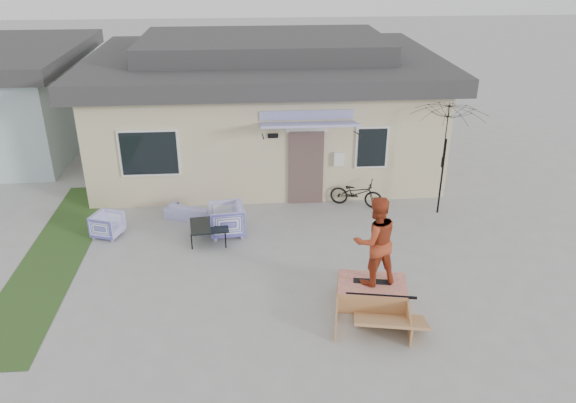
{
  "coord_description": "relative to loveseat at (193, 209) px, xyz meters",
  "views": [
    {
      "loc": [
        -0.59,
        -9.92,
        6.81
      ],
      "look_at": [
        0.3,
        1.8,
        1.3
      ],
      "focal_mm": 35.26,
      "sensor_mm": 36.0,
      "label": 1
    }
  ],
  "objects": [
    {
      "name": "skateboard",
      "position": [
        3.94,
        -4.08,
        0.2
      ],
      "size": [
        0.78,
        0.33,
        0.05
      ],
      "primitive_type": "cube",
      "rotation": [
        0.0,
        0.0,
        -0.19
      ],
      "color": "black",
      "rests_on": "skate_ramp"
    },
    {
      "name": "patio_umbrella",
      "position": [
        6.61,
        -0.13,
        1.47
      ],
      "size": [
        2.28,
        2.17,
        2.2
      ],
      "color": "black",
      "rests_on": "ground"
    },
    {
      "name": "ground",
      "position": [
        2.09,
        -3.7,
        -0.28
      ],
      "size": [
        90.0,
        90.0,
        0.0
      ],
      "primitive_type": "plane",
      "color": "#959593",
      "rests_on": "ground"
    },
    {
      "name": "coffee_table",
      "position": [
        0.5,
        -1.25,
        -0.06
      ],
      "size": [
        1.0,
        1.0,
        0.45
      ],
      "primitive_type": "cube",
      "rotation": [
        0.0,
        0.0,
        0.11
      ],
      "color": "black",
      "rests_on": "ground"
    },
    {
      "name": "armchair_right",
      "position": [
        0.91,
        -0.93,
        0.15
      ],
      "size": [
        0.88,
        0.93,
        0.87
      ],
      "primitive_type": "imported",
      "rotation": [
        0.0,
        0.0,
        -1.46
      ],
      "color": "#4949BB",
      "rests_on": "ground"
    },
    {
      "name": "skate_ramp",
      "position": [
        3.93,
        -4.12,
        -0.05
      ],
      "size": [
        1.69,
        2.05,
        0.46
      ],
      "primitive_type": null,
      "rotation": [
        0.0,
        0.0,
        -0.19
      ],
      "color": "#AD7849",
      "rests_on": "ground"
    },
    {
      "name": "bicycle",
      "position": [
        4.46,
        0.46,
        0.19
      ],
      "size": [
        1.56,
        1.01,
        0.94
      ],
      "primitive_type": "imported",
      "rotation": [
        0.0,
        0.0,
        1.2
      ],
      "color": "black",
      "rests_on": "ground"
    },
    {
      "name": "loveseat",
      "position": [
        0.0,
        0.0,
        0.0
      ],
      "size": [
        1.5,
        0.94,
        0.57
      ],
      "primitive_type": "imported",
      "rotation": [
        0.0,
        0.0,
        2.76
      ],
      "color": "#4949BB",
      "rests_on": "ground"
    },
    {
      "name": "house",
      "position": [
        2.09,
        4.3,
        1.66
      ],
      "size": [
        10.8,
        8.49,
        4.1
      ],
      "color": "#CABC91",
      "rests_on": "ground"
    },
    {
      "name": "grass_strip",
      "position": [
        -3.11,
        -1.7,
        -0.28
      ],
      "size": [
        1.4,
        8.0,
        0.01
      ],
      "primitive_type": "cube",
      "color": "#26441C",
      "rests_on": "ground"
    },
    {
      "name": "skater",
      "position": [
        3.94,
        -4.08,
        1.16
      ],
      "size": [
        1.04,
        0.89,
        1.87
      ],
      "primitive_type": "imported",
      "rotation": [
        0.0,
        0.0,
        3.36
      ],
      "color": "#A63D20",
      "rests_on": "skateboard"
    },
    {
      "name": "armchair_left",
      "position": [
        -2.05,
        -0.81,
        0.06
      ],
      "size": [
        0.8,
        0.82,
        0.68
      ],
      "primitive_type": "imported",
      "rotation": [
        0.0,
        0.0,
        1.24
      ],
      "color": "#4949BB",
      "rests_on": "ground"
    }
  ]
}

